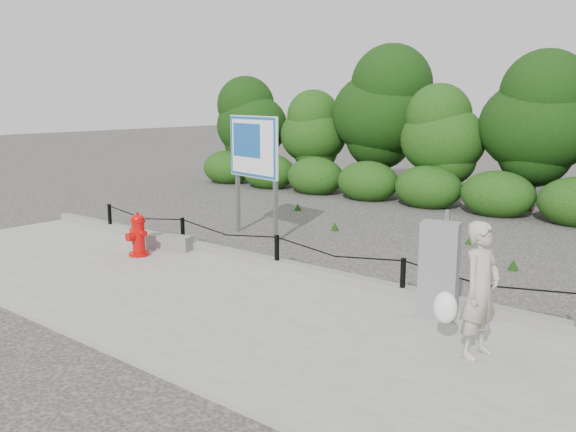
{
  "coord_description": "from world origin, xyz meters",
  "views": [
    {
      "loc": [
        6.77,
        -7.95,
        3.04
      ],
      "look_at": [
        0.09,
        0.2,
        1.0
      ],
      "focal_mm": 38.0,
      "sensor_mm": 36.0,
      "label": 1
    }
  ],
  "objects_px": {
    "utility_cabinet": "(439,270)",
    "advertising_sign": "(254,152)",
    "pedestrian": "(478,291)",
    "concrete_block": "(170,243)",
    "fire_hydrant": "(138,235)"
  },
  "relations": [
    {
      "from": "utility_cabinet",
      "to": "advertising_sign",
      "type": "distance_m",
      "value": 6.12
    },
    {
      "from": "utility_cabinet",
      "to": "advertising_sign",
      "type": "bearing_deg",
      "value": 143.21
    },
    {
      "from": "pedestrian",
      "to": "concrete_block",
      "type": "xyz_separation_m",
      "value": [
        -6.73,
        1.04,
        -0.64
      ]
    },
    {
      "from": "fire_hydrant",
      "to": "concrete_block",
      "type": "xyz_separation_m",
      "value": [
        0.1,
        0.68,
        -0.26
      ]
    },
    {
      "from": "fire_hydrant",
      "to": "advertising_sign",
      "type": "relative_size",
      "value": 0.32
    },
    {
      "from": "fire_hydrant",
      "to": "advertising_sign",
      "type": "xyz_separation_m",
      "value": [
        0.37,
        2.87,
        1.4
      ]
    },
    {
      "from": "concrete_block",
      "to": "utility_cabinet",
      "type": "height_order",
      "value": "utility_cabinet"
    },
    {
      "from": "concrete_block",
      "to": "fire_hydrant",
      "type": "bearing_deg",
      "value": -98.19
    },
    {
      "from": "fire_hydrant",
      "to": "pedestrian",
      "type": "bearing_deg",
      "value": 1.26
    },
    {
      "from": "fire_hydrant",
      "to": "concrete_block",
      "type": "distance_m",
      "value": 0.73
    },
    {
      "from": "fire_hydrant",
      "to": "pedestrian",
      "type": "xyz_separation_m",
      "value": [
        6.82,
        -0.36,
        0.38
      ]
    },
    {
      "from": "advertising_sign",
      "to": "fire_hydrant",
      "type": "bearing_deg",
      "value": -86.11
    },
    {
      "from": "pedestrian",
      "to": "advertising_sign",
      "type": "relative_size",
      "value": 0.6
    },
    {
      "from": "concrete_block",
      "to": "advertising_sign",
      "type": "height_order",
      "value": "advertising_sign"
    },
    {
      "from": "pedestrian",
      "to": "concrete_block",
      "type": "bearing_deg",
      "value": 90.76
    }
  ]
}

